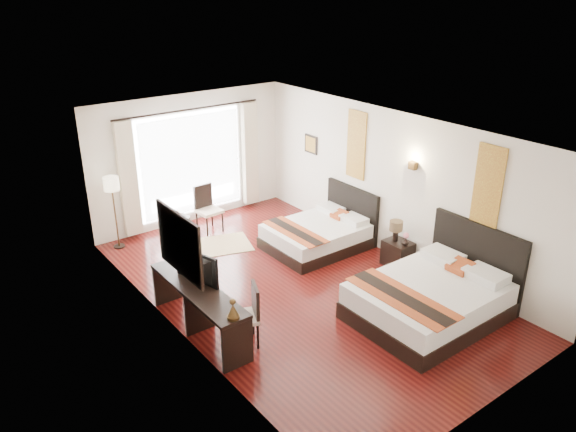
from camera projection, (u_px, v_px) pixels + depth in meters
floor at (297, 287)px, 9.78m from camera, size 4.50×7.50×0.01m
ceiling at (299, 131)px, 8.68m from camera, size 4.50×7.50×0.02m
wall_headboard at (393, 185)px, 10.47m from camera, size 0.01×7.50×2.80m
wall_desk at (174, 250)px, 7.98m from camera, size 0.01×7.50×2.80m
wall_window at (190, 159)px, 11.98m from camera, size 4.50×0.01×2.80m
wall_entry at (497, 313)px, 6.48m from camera, size 4.50×0.01×2.80m
window_glass at (191, 164)px, 12.01m from camera, size 2.40×0.02×2.20m
sheer_curtain at (192, 164)px, 11.96m from camera, size 2.30×0.02×2.10m
drape_left at (128, 179)px, 11.14m from camera, size 0.35×0.14×2.35m
drape_right at (250, 154)px, 12.74m from camera, size 0.35×0.14×2.35m
art_panel_near at (488, 187)px, 8.79m from camera, size 0.03×0.50×1.35m
art_panel_far at (356, 145)px, 10.99m from camera, size 0.03×0.50×1.35m
wall_sconce at (413, 166)px, 9.89m from camera, size 0.10×0.14×0.14m
mirror_frame at (179, 244)px, 7.84m from camera, size 0.04×1.25×0.95m
mirror_glass at (181, 243)px, 7.85m from camera, size 0.01×1.12×0.82m
bed_near at (432, 297)px, 8.82m from camera, size 2.33×1.81×1.32m
bed_far at (320, 234)px, 11.15m from camera, size 1.93×1.50×1.08m
nightstand at (398, 254)px, 10.43m from camera, size 0.41×0.51×0.49m
table_lamp at (396, 227)px, 10.25m from camera, size 0.25×0.25×0.39m
vase at (406, 241)px, 10.16m from camera, size 0.14×0.14×0.14m
console_desk at (199, 310)px, 8.42m from camera, size 0.50×2.20×0.76m
television at (192, 269)px, 8.31m from camera, size 0.34×0.85×0.49m
bronze_figurine at (233, 310)px, 7.49m from camera, size 0.19×0.19×0.26m
desk_chair at (245, 326)px, 8.19m from camera, size 0.57×0.57×0.94m
floor_lamp at (112, 189)px, 10.75m from camera, size 0.30×0.30×1.48m
side_table at (179, 230)px, 11.30m from camera, size 0.49×0.49×0.56m
fruit_bowl at (176, 216)px, 11.19m from camera, size 0.26×0.26×0.06m
window_chair at (209, 218)px, 11.84m from camera, size 0.50×0.50×0.99m
jute_rug at (216, 246)px, 11.27m from camera, size 1.58×1.29×0.01m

